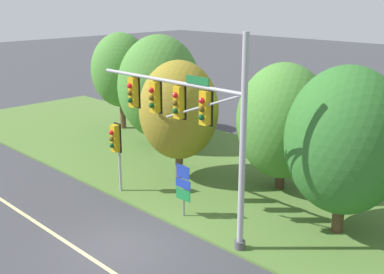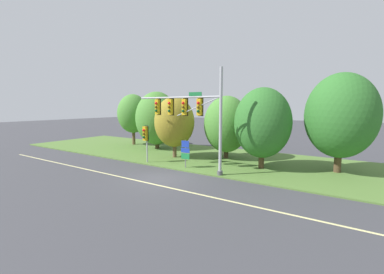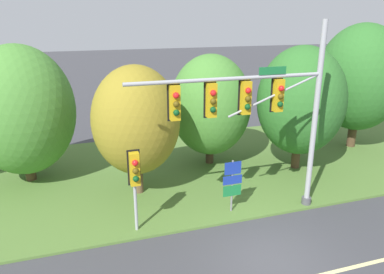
# 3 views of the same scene
# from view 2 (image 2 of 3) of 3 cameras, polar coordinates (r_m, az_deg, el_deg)

# --- Properties ---
(ground_plane) EXTENTS (160.00, 160.00, 0.00)m
(ground_plane) POSITION_cam_2_polar(r_m,az_deg,el_deg) (18.21, -7.22, -9.16)
(ground_plane) COLOR #3D3D42
(lane_stripe) EXTENTS (36.00, 0.16, 0.01)m
(lane_stripe) POSITION_cam_2_polar(r_m,az_deg,el_deg) (17.35, -9.83, -10.01)
(lane_stripe) COLOR beige
(lane_stripe) RESTS_ON ground
(grass_verge) EXTENTS (48.00, 11.50, 0.10)m
(grass_verge) POSITION_cam_2_polar(r_m,az_deg,el_deg) (24.86, 5.27, -4.64)
(grass_verge) COLOR #517533
(grass_verge) RESTS_ON ground
(traffic_signal_mast) EXTENTS (7.73, 0.49, 7.59)m
(traffic_signal_mast) POSITION_cam_2_polar(r_m,az_deg,el_deg) (19.31, -0.26, 5.55)
(traffic_signal_mast) COLOR #9EA0A5
(traffic_signal_mast) RESTS_ON grass_verge
(pedestrian_signal_near_kerb) EXTENTS (0.46, 0.55, 3.23)m
(pedestrian_signal_near_kerb) POSITION_cam_2_polar(r_m,az_deg,el_deg) (22.52, -10.30, 0.26)
(pedestrian_signal_near_kerb) COLOR #9EA0A5
(pedestrian_signal_near_kerb) RESTS_ON grass_verge
(route_sign_post) EXTENTS (0.82, 0.08, 2.23)m
(route_sign_post) POSITION_cam_2_polar(r_m,az_deg,el_deg) (20.44, -1.49, -3.21)
(route_sign_post) COLOR slate
(route_sign_post) RESTS_ON grass_verge
(tree_nearest_road) EXTENTS (3.90, 3.90, 6.38)m
(tree_nearest_road) POSITION_cam_2_polar(r_m,az_deg,el_deg) (33.41, -12.96, 5.07)
(tree_nearest_road) COLOR brown
(tree_nearest_road) RESTS_ON grass_verge
(tree_left_of_mast) EXTENTS (4.87, 4.87, 6.54)m
(tree_left_of_mast) POSITION_cam_2_polar(r_m,az_deg,el_deg) (29.82, -7.82, 4.12)
(tree_left_of_mast) COLOR #4C3823
(tree_left_of_mast) RESTS_ON grass_verge
(tree_behind_signpost) EXTENTS (3.81, 3.81, 5.79)m
(tree_behind_signpost) POSITION_cam_2_polar(r_m,az_deg,el_deg) (24.47, -3.93, 3.34)
(tree_behind_signpost) COLOR brown
(tree_behind_signpost) RESTS_ON grass_verge
(tree_mid_verge) EXTENTS (4.23, 4.23, 5.87)m
(tree_mid_verge) POSITION_cam_2_polar(r_m,az_deg,el_deg) (24.24, 7.67, 2.82)
(tree_mid_verge) COLOR #423021
(tree_mid_verge) RESTS_ON grass_verge
(tree_tall_centre) EXTENTS (4.40, 4.40, 6.36)m
(tree_tall_centre) POSITION_cam_2_polar(r_m,az_deg,el_deg) (20.79, 15.41, 3.02)
(tree_tall_centre) COLOR #4C3823
(tree_tall_centre) RESTS_ON grass_verge
(tree_right_far) EXTENTS (4.97, 4.97, 7.32)m
(tree_right_far) POSITION_cam_2_polar(r_m,az_deg,el_deg) (21.67, 30.18, 4.08)
(tree_right_far) COLOR #4C3823
(tree_right_far) RESTS_ON grass_verge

